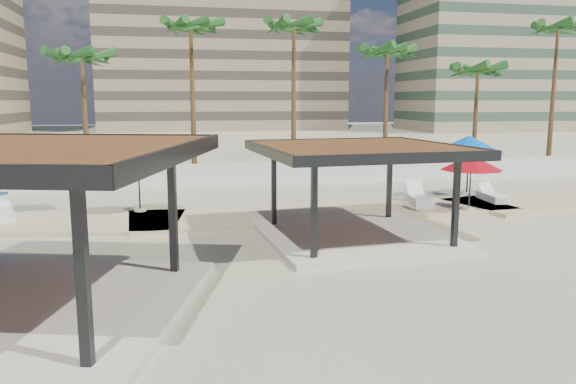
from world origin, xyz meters
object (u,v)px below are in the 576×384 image
lounger_b (418,199)px  lounger_c (492,196)px  lounger_a (2,213)px  pavilion_west (15,214)px  pavilion_central (357,183)px  umbrella_c (471,163)px

lounger_b → lounger_c: size_ratio=1.18×
lounger_a → lounger_b: lounger_b is taller
pavilion_west → lounger_c: (17.54, 9.90, -1.89)m
pavilion_central → umbrella_c: 6.77m
pavilion_west → lounger_a: bearing=123.3°
pavilion_central → lounger_b: 6.80m
pavilion_west → lounger_c: pavilion_west is taller
pavilion_west → lounger_b: 17.11m
lounger_a → lounger_c: (20.71, -0.32, -0.02)m
umbrella_c → pavilion_west: bearing=-152.2°
umbrella_c → lounger_a: bearing=173.5°
umbrella_c → lounger_b: bearing=131.3°
pavilion_central → umbrella_c: size_ratio=2.15×
pavilion_central → pavilion_west: bearing=-156.7°
lounger_b → lounger_c: lounger_b is taller
pavilion_central → lounger_b: (4.49, 4.88, -1.54)m
lounger_c → umbrella_c: bearing=135.0°
pavilion_central → lounger_c: bearing=27.3°
lounger_b → pavilion_west: bearing=135.9°
lounger_c → lounger_a: bearing=94.2°
lounger_a → lounger_b: size_ratio=0.98×
pavilion_west → lounger_b: pavilion_west is taller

